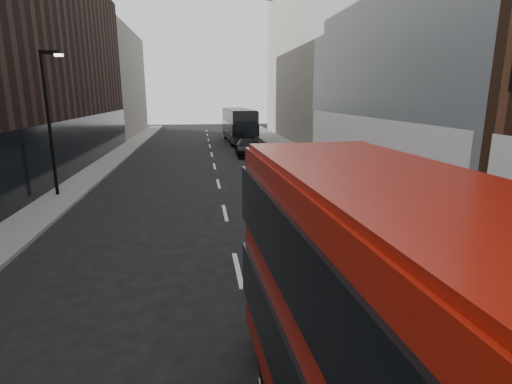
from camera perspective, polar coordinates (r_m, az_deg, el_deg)
name	(u,v)px	position (r m, az deg, el deg)	size (l,w,h in m)	color
sidewalk_right	(317,165)	(29.70, 8.76, 3.81)	(3.00, 80.00, 0.15)	slate
sidewalk_left	(97,171)	(29.31, -21.73, 2.86)	(2.00, 80.00, 0.15)	slate
building_modern_block	(408,12)	(27.48, 20.83, 22.94)	(5.03, 22.00, 20.00)	#959A9E
building_victorian	(306,54)	(48.83, 7.09, 18.96)	(6.50, 24.00, 21.00)	#69645C
building_left_mid	(56,69)	(34.69, -26.65, 15.46)	(5.00, 24.00, 14.00)	black
building_left_far	(115,84)	(56.02, -19.45, 14.39)	(5.00, 20.00, 13.00)	#69645C
street_lamp	(50,114)	(22.24, -27.38, 9.85)	(1.06, 0.22, 7.00)	black
grey_bus	(239,125)	(44.23, -2.50, 9.60)	(2.97, 11.29, 3.62)	black
car_a	(327,205)	(16.42, 10.14, -1.88)	(1.76, 4.37, 1.49)	black
car_b	(274,161)	(27.58, 2.63, 4.40)	(1.36, 3.91, 1.29)	gray
car_c	(248,147)	(34.44, -1.17, 6.40)	(2.02, 4.96, 1.44)	black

